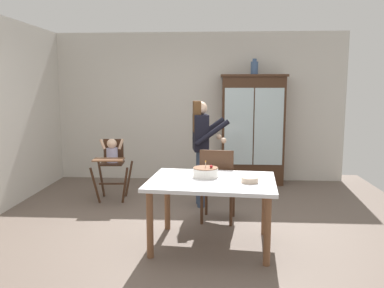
{
  "coord_description": "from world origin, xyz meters",
  "views": [
    {
      "loc": [
        0.33,
        -4.64,
        1.74
      ],
      "look_at": [
        0.01,
        0.7,
        0.95
      ],
      "focal_mm": 36.8,
      "sensor_mm": 36.0,
      "label": 1
    }
  ],
  "objects_px": {
    "dining_table": "(212,188)",
    "serving_bowl": "(250,180)",
    "high_chair_with_toddler": "(112,158)",
    "birthday_cake": "(206,172)",
    "ceramic_vase": "(254,68)",
    "china_cabinet": "(252,129)",
    "dining_chair_far_side": "(217,181)",
    "adult_person": "(201,140)"
  },
  "relations": [
    {
      "from": "dining_table",
      "to": "serving_bowl",
      "type": "height_order",
      "value": "serving_bowl"
    },
    {
      "from": "high_chair_with_toddler",
      "to": "birthday_cake",
      "type": "relative_size",
      "value": 3.39
    },
    {
      "from": "birthday_cake",
      "to": "serving_bowl",
      "type": "bearing_deg",
      "value": -25.42
    },
    {
      "from": "ceramic_vase",
      "to": "dining_table",
      "type": "relative_size",
      "value": 0.19
    },
    {
      "from": "birthday_cake",
      "to": "china_cabinet",
      "type": "bearing_deg",
      "value": 74.49
    },
    {
      "from": "ceramic_vase",
      "to": "dining_chair_far_side",
      "type": "distance_m",
      "value": 2.69
    },
    {
      "from": "dining_table",
      "to": "high_chair_with_toddler",
      "type": "bearing_deg",
      "value": 132.73
    },
    {
      "from": "china_cabinet",
      "to": "serving_bowl",
      "type": "distance_m",
      "value": 2.98
    },
    {
      "from": "ceramic_vase",
      "to": "adult_person",
      "type": "distance_m",
      "value": 1.98
    },
    {
      "from": "dining_table",
      "to": "dining_chair_far_side",
      "type": "relative_size",
      "value": 1.5
    },
    {
      "from": "adult_person",
      "to": "dining_chair_far_side",
      "type": "distance_m",
      "value": 0.87
    },
    {
      "from": "adult_person",
      "to": "dining_chair_far_side",
      "type": "bearing_deg",
      "value": -171.01
    },
    {
      "from": "high_chair_with_toddler",
      "to": "dining_table",
      "type": "bearing_deg",
      "value": -51.87
    },
    {
      "from": "dining_chair_far_side",
      "to": "birthday_cake",
      "type": "bearing_deg",
      "value": 84.67
    },
    {
      "from": "adult_person",
      "to": "dining_table",
      "type": "distance_m",
      "value": 1.5
    },
    {
      "from": "high_chair_with_toddler",
      "to": "china_cabinet",
      "type": "bearing_deg",
      "value": 23.56
    },
    {
      "from": "adult_person",
      "to": "birthday_cake",
      "type": "height_order",
      "value": "adult_person"
    },
    {
      "from": "ceramic_vase",
      "to": "dining_chair_far_side",
      "type": "bearing_deg",
      "value": -106.51
    },
    {
      "from": "birthday_cake",
      "to": "serving_bowl",
      "type": "xyz_separation_m",
      "value": [
        0.47,
        -0.22,
        -0.03
      ]
    },
    {
      "from": "serving_bowl",
      "to": "dining_chair_far_side",
      "type": "xyz_separation_m",
      "value": [
        -0.34,
        0.82,
        -0.21
      ]
    },
    {
      "from": "high_chair_with_toddler",
      "to": "adult_person",
      "type": "bearing_deg",
      "value": -13.52
    },
    {
      "from": "ceramic_vase",
      "to": "dining_table",
      "type": "distance_m",
      "value": 3.27
    },
    {
      "from": "ceramic_vase",
      "to": "adult_person",
      "type": "relative_size",
      "value": 0.18
    },
    {
      "from": "high_chair_with_toddler",
      "to": "birthday_cake",
      "type": "bearing_deg",
      "value": -51.06
    },
    {
      "from": "china_cabinet",
      "to": "dining_table",
      "type": "relative_size",
      "value": 1.35
    },
    {
      "from": "china_cabinet",
      "to": "ceramic_vase",
      "type": "height_order",
      "value": "ceramic_vase"
    },
    {
      "from": "adult_person",
      "to": "birthday_cake",
      "type": "relative_size",
      "value": 5.47
    },
    {
      "from": "high_chair_with_toddler",
      "to": "ceramic_vase",
      "type": "bearing_deg",
      "value": 23.53
    },
    {
      "from": "china_cabinet",
      "to": "serving_bowl",
      "type": "height_order",
      "value": "china_cabinet"
    },
    {
      "from": "dining_chair_far_side",
      "to": "adult_person",
      "type": "bearing_deg",
      "value": -64.9
    },
    {
      "from": "ceramic_vase",
      "to": "serving_bowl",
      "type": "xyz_separation_m",
      "value": [
        -0.3,
        -2.97,
        -1.29
      ]
    },
    {
      "from": "adult_person",
      "to": "dining_chair_far_side",
      "type": "height_order",
      "value": "adult_person"
    },
    {
      "from": "china_cabinet",
      "to": "ceramic_vase",
      "type": "bearing_deg",
      "value": 20.9
    },
    {
      "from": "birthday_cake",
      "to": "dining_chair_far_side",
      "type": "height_order",
      "value": "dining_chair_far_side"
    },
    {
      "from": "china_cabinet",
      "to": "birthday_cake",
      "type": "relative_size",
      "value": 6.92
    },
    {
      "from": "birthday_cake",
      "to": "ceramic_vase",
      "type": "bearing_deg",
      "value": 74.32
    },
    {
      "from": "high_chair_with_toddler",
      "to": "dining_table",
      "type": "height_order",
      "value": "high_chair_with_toddler"
    },
    {
      "from": "dining_table",
      "to": "china_cabinet",
      "type": "bearing_deg",
      "value": 76.47
    },
    {
      "from": "adult_person",
      "to": "serving_bowl",
      "type": "relative_size",
      "value": 8.5
    },
    {
      "from": "dining_chair_far_side",
      "to": "serving_bowl",
      "type": "bearing_deg",
      "value": 119.53
    },
    {
      "from": "ceramic_vase",
      "to": "adult_person",
      "type": "height_order",
      "value": "ceramic_vase"
    },
    {
      "from": "china_cabinet",
      "to": "ceramic_vase",
      "type": "relative_size",
      "value": 7.18
    }
  ]
}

